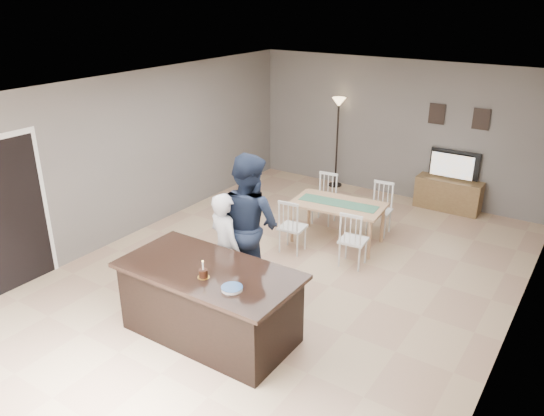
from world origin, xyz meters
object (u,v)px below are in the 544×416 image
Objects in this scene: dining_table at (338,210)px; man at (248,225)px; kitchen_island at (210,302)px; tv_console at (448,195)px; plate_stack at (232,288)px; woman at (225,248)px; floor_lamp at (338,118)px; birthday_cake at (203,273)px; television at (453,165)px.

man is at bearing -104.66° from dining_table.
kitchen_island is 1.79× the size of tv_console.
woman is at bearing 131.58° from plate_stack.
floor_lamp is (-0.96, 4.48, 0.47)m from man.
woman is at bearing 82.93° from man.
kitchen_island is 1.25m from man.
dining_table is (0.01, 3.32, -0.38)m from birthday_cake.
kitchen_island is 5.80m from floor_lamp.
floor_lamp reaches higher than tv_console.
television is 0.51× the size of dining_table.
tv_console is 0.78× the size of woman.
man reaches higher than tv_console.
television reaches higher than tv_console.
man reaches higher than plate_stack.
television is 2.75m from dining_table.
kitchen_island is at bearing 114.30° from birthday_cake.
plate_stack is at bearing -88.50° from dining_table.
floor_lamp is (-1.28, 2.45, 0.89)m from dining_table.
tv_console is at bearing -99.01° from man.
woman is 2.45m from dining_table.
dining_table is (0.43, 2.40, -0.19)m from woman.
woman is 1.02m from birthday_cake.
woman is (-1.54, -4.90, -0.10)m from television.
tv_console is 0.61× the size of man.
floor_lamp reaches higher than dining_table.
birthday_cake is at bearing -101.03° from tv_console.
birthday_cake is (-1.12, -5.82, 0.09)m from television.
television is 0.49× the size of floor_lamp.
television reaches higher than dining_table.
tv_console is at bearing 77.84° from kitchen_island.
television is 0.46× the size of man.
birthday_cake is (0.08, -0.18, 0.50)m from kitchen_island.
man is 1.05× the size of floor_lamp.
kitchen_island is 1.41× the size of woman.
kitchen_island is 1.14× the size of floor_lamp.
plate_stack is (-0.69, -5.86, 0.06)m from television.
floor_lamp reaches higher than birthday_cake.
kitchen_island reaches higher than tv_console.
tv_console is 0.64× the size of floor_lamp.
tv_console is at bearing 78.97° from birthday_cake.
man is 1.52m from plate_stack.
kitchen_island is at bearing -77.96° from floor_lamp.
floor_lamp is (-2.39, 0.02, 1.16)m from tv_console.
tv_console is at bearing 90.00° from television.
woman is at bearing 114.48° from kitchen_island.
birthday_cake is at bearing 79.10° from television.
birthday_cake reaches higher than dining_table.
kitchen_island is 5.78m from television.
kitchen_island reaches higher than dining_table.
birthday_cake is 0.43m from plate_stack.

